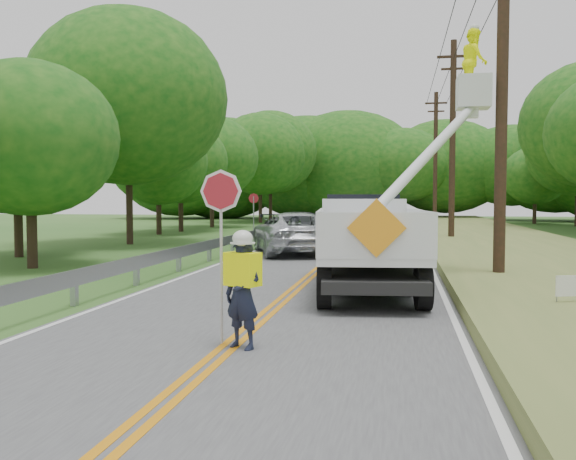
# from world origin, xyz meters

# --- Properties ---
(ground) EXTENTS (140.00, 140.00, 0.00)m
(ground) POSITION_xyz_m (0.00, 0.00, 0.00)
(ground) COLOR #2D5921
(ground) RESTS_ON ground
(road) EXTENTS (7.20, 96.00, 0.03)m
(road) POSITION_xyz_m (0.00, 14.00, 0.01)
(road) COLOR #49494B
(road) RESTS_ON ground
(guardrail) EXTENTS (0.18, 48.00, 0.77)m
(guardrail) POSITION_xyz_m (-4.02, 14.91, 0.55)
(guardrail) COLOR #92969B
(guardrail) RESTS_ON ground
(utility_poles) EXTENTS (1.60, 43.30, 10.00)m
(utility_poles) POSITION_xyz_m (5.00, 17.02, 5.27)
(utility_poles) COLOR black
(utility_poles) RESTS_ON ground
(tall_grass_verge) EXTENTS (7.00, 96.00, 0.30)m
(tall_grass_verge) POSITION_xyz_m (7.10, 14.00, 0.15)
(tall_grass_verge) COLOR olive
(tall_grass_verge) RESTS_ON ground
(treeline_left) EXTENTS (10.12, 54.21, 11.14)m
(treeline_left) POSITION_xyz_m (-10.45, 29.94, 5.81)
(treeline_left) COLOR #332319
(treeline_left) RESTS_ON ground
(treeline_horizon) EXTENTS (57.49, 15.05, 11.56)m
(treeline_horizon) POSITION_xyz_m (-0.91, 56.24, 5.50)
(treeline_horizon) COLOR #114D13
(treeline_horizon) RESTS_ON ground
(flagger) EXTENTS (1.06, 0.59, 2.62)m
(flagger) POSITION_xyz_m (0.22, 1.13, 0.96)
(flagger) COLOR #191E33
(flagger) RESTS_ON road
(bucket_truck) EXTENTS (4.43, 6.81, 6.52)m
(bucket_truck) POSITION_xyz_m (1.83, 8.07, 1.51)
(bucket_truck) COLOR black
(bucket_truck) RESTS_ON road
(suv_silver) EXTENTS (4.46, 6.41, 1.62)m
(suv_silver) POSITION_xyz_m (-1.72, 16.37, 0.83)
(suv_silver) COLOR silver
(suv_silver) RESTS_ON road
(suv_darkgrey) EXTENTS (3.70, 5.60, 1.51)m
(suv_darkgrey) POSITION_xyz_m (-2.41, 22.94, 0.77)
(suv_darkgrey) COLOR #34383C
(suv_darkgrey) RESTS_ON road
(stop_sign_permanent) EXTENTS (0.48, 0.25, 2.47)m
(stop_sign_permanent) POSITION_xyz_m (-4.84, 22.64, 1.63)
(stop_sign_permanent) COLOR #92969B
(stop_sign_permanent) RESTS_ON ground
(yard_sign) EXTENTS (0.53, 0.20, 0.79)m
(yard_sign) POSITION_xyz_m (5.56, 4.47, 0.57)
(yard_sign) COLOR white
(yard_sign) RESTS_ON ground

